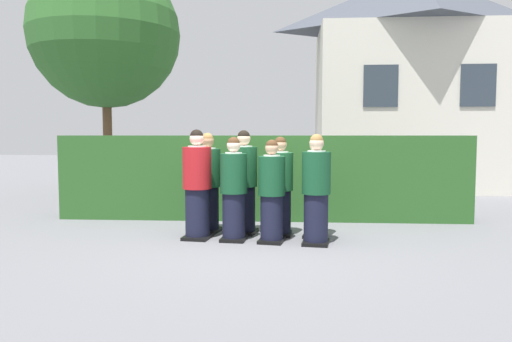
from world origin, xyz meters
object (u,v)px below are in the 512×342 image
object	(u,v)px
student_rear_row_3	(316,190)
student_rear_row_2	(280,189)
student_front_row_3	(316,192)
student_rear_row_0	(208,185)
student_front_row_1	(234,191)
student_front_row_2	(272,194)
student_in_red_blazer	(197,187)
student_rear_row_1	(244,185)

from	to	relation	value
student_rear_row_3	student_rear_row_2	bearing A→B (deg)	172.97
student_front_row_3	student_rear_row_0	world-z (taller)	student_rear_row_0
student_front_row_1	student_front_row_2	bearing A→B (deg)	-8.75
student_in_red_blazer	student_front_row_2	size ratio (longest dim) A/B	1.10
student_front_row_2	student_rear_row_3	xyz separation A→B (m)	(0.68, 0.43, 0.01)
student_front_row_1	student_rear_row_0	size ratio (longest dim) A/B	0.96
student_front_row_2	student_front_row_3	xyz separation A→B (m)	(0.66, -0.09, 0.04)
student_front_row_3	student_rear_row_1	xyz separation A→B (m)	(-1.13, 0.70, 0.03)
student_rear_row_1	student_rear_row_2	distance (m)	0.61
student_rear_row_0	student_rear_row_1	bearing A→B (deg)	-8.57
student_in_red_blazer	student_front_row_3	bearing A→B (deg)	-8.23
student_rear_row_1	student_rear_row_0	bearing A→B (deg)	171.43
student_front_row_3	student_rear_row_0	size ratio (longest dim) A/B	0.99
student_in_red_blazer	student_front_row_2	bearing A→B (deg)	-8.65
student_front_row_3	student_rear_row_2	xyz separation A→B (m)	(-0.54, 0.59, -0.02)
student_rear_row_1	student_rear_row_3	world-z (taller)	student_rear_row_1
student_front_row_2	student_rear_row_1	distance (m)	0.78
student_front_row_1	student_front_row_3	size ratio (longest dim) A/B	0.97
student_front_row_2	student_rear_row_2	xyz separation A→B (m)	(0.12, 0.50, 0.02)
student_front_row_1	student_front_row_2	distance (m)	0.59
student_front_row_2	student_front_row_1	bearing A→B (deg)	171.25
student_rear_row_0	student_rear_row_1	distance (m)	0.62
student_in_red_blazer	student_rear_row_3	size ratio (longest dim) A/B	1.08
student_front_row_1	student_rear_row_0	distance (m)	0.80
student_front_row_1	student_rear_row_1	xyz separation A→B (m)	(0.11, 0.52, 0.05)
student_front_row_1	student_rear_row_0	xyz separation A→B (m)	(-0.50, 0.62, 0.03)
student_in_red_blazer	student_rear_row_3	xyz separation A→B (m)	(1.84, 0.25, -0.06)
student_in_red_blazer	student_front_row_1	size ratio (longest dim) A/B	1.07
student_front_row_2	student_rear_row_3	bearing A→B (deg)	32.40
student_front_row_2	student_rear_row_1	xyz separation A→B (m)	(-0.48, 0.61, 0.07)
student_in_red_blazer	student_rear_row_1	distance (m)	0.81
student_in_red_blazer	student_front_row_2	world-z (taller)	student_in_red_blazer
student_in_red_blazer	student_front_row_3	xyz separation A→B (m)	(1.82, -0.26, -0.03)
student_rear_row_3	student_front_row_2	bearing A→B (deg)	-147.60
student_front_row_2	student_rear_row_1	bearing A→B (deg)	127.75
student_front_row_3	student_in_red_blazer	bearing A→B (deg)	171.77
student_front_row_1	student_rear_row_1	world-z (taller)	student_rear_row_1
student_front_row_1	student_rear_row_0	bearing A→B (deg)	129.19
student_front_row_2	student_rear_row_3	world-z (taller)	student_rear_row_3
student_front_row_3	student_rear_row_3	bearing A→B (deg)	87.42
student_in_red_blazer	student_rear_row_2	world-z (taller)	student_in_red_blazer
student_in_red_blazer	student_front_row_1	world-z (taller)	student_in_red_blazer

